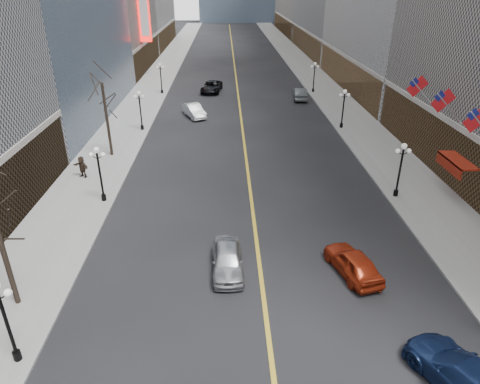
{
  "coord_description": "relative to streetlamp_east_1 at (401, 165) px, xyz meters",
  "views": [
    {
      "loc": [
        -1.97,
        -0.67,
        16.0
      ],
      "look_at": [
        -1.37,
        16.64,
        7.37
      ],
      "focal_mm": 32.0,
      "sensor_mm": 36.0,
      "label": 1
    }
  ],
  "objects": [
    {
      "name": "car_nb_far",
      "position": [
        -15.93,
        37.0,
        -2.06
      ],
      "size": [
        3.6,
        6.39,
        1.69
      ],
      "primitive_type": "imported",
      "rotation": [
        0.0,
        0.0,
        -0.14
      ],
      "color": "black",
      "rests_on": "ground"
    },
    {
      "name": "ped_west_far",
      "position": [
        -26.59,
        4.65,
        -1.78
      ],
      "size": [
        1.79,
        1.41,
        1.94
      ],
      "primitive_type": "imported",
      "rotation": [
        0.0,
        0.0,
        -0.57
      ],
      "color": "#34271D",
      "rests_on": "sidewalk_west"
    },
    {
      "name": "streetlamp_east_3",
      "position": [
        0.0,
        36.0,
        0.0
      ],
      "size": [
        1.26,
        0.44,
        4.52
      ],
      "color": "black",
      "rests_on": "sidewalk_east"
    },
    {
      "name": "flag_4",
      "position": [
        3.51,
        2.0,
        4.39
      ],
      "size": [
        2.87,
        0.12,
        2.87
      ],
      "color": "#B2B2B7",
      "rests_on": "ground"
    },
    {
      "name": "car_sb_mid",
      "position": [
        -6.28,
        -9.9,
        -2.11
      ],
      "size": [
        3.04,
        4.98,
        1.58
      ],
      "primitive_type": "imported",
      "rotation": [
        0.0,
        0.0,
        3.41
      ],
      "color": "#9E2A11",
      "rests_on": "ground"
    },
    {
      "name": "car_nb_mid",
      "position": [
        -17.83,
        23.44,
        -2.08
      ],
      "size": [
        3.53,
        5.26,
        1.64
      ],
      "primitive_type": "imported",
      "rotation": [
        0.0,
        0.0,
        0.4
      ],
      "color": "silver",
      "rests_on": "ground"
    },
    {
      "name": "sidewalk_west",
      "position": [
        -25.8,
        40.0,
        -2.83
      ],
      "size": [
        6.0,
        230.0,
        0.15
      ],
      "primitive_type": "cube",
      "color": "gray",
      "rests_on": "ground"
    },
    {
      "name": "streetlamp_west_2",
      "position": [
        -23.6,
        18.0,
        0.0
      ],
      "size": [
        1.26,
        0.44,
        4.52
      ],
      "color": "black",
      "rests_on": "sidewalk_west"
    },
    {
      "name": "flag_3",
      "position": [
        3.51,
        -3.0,
        4.39
      ],
      "size": [
        2.87,
        0.12,
        2.87
      ],
      "color": "#B2B2B7",
      "rests_on": "ground"
    },
    {
      "name": "sidewalk_east",
      "position": [
        2.2,
        40.0,
        -2.83
      ],
      "size": [
        6.0,
        230.0,
        0.15
      ],
      "primitive_type": "cube",
      "color": "gray",
      "rests_on": "ground"
    },
    {
      "name": "tree_west_far",
      "position": [
        -25.3,
        10.0,
        3.34
      ],
      "size": [
        3.6,
        3.6,
        7.92
      ],
      "color": "#2D231C",
      "rests_on": "sidewalk_west"
    },
    {
      "name": "theatre_marquee",
      "position": [
        -27.68,
        50.0,
        9.1
      ],
      "size": [
        2.0,
        0.55,
        12.0
      ],
      "color": "red",
      "rests_on": "ground"
    },
    {
      "name": "car_sb_near",
      "position": [
        -3.71,
        -18.35,
        -2.05
      ],
      "size": [
        4.44,
        6.36,
        1.71
      ],
      "primitive_type": "imported",
      "rotation": [
        0.0,
        0.0,
        3.53
      ],
      "color": "#122146",
      "rests_on": "ground"
    },
    {
      "name": "flag_5",
      "position": [
        3.51,
        7.0,
        4.39
      ],
      "size": [
        2.87,
        0.12,
        2.87
      ],
      "color": "#B2B2B7",
      "rests_on": "ground"
    },
    {
      "name": "awning_c",
      "position": [
        4.3,
        -0.0,
        0.18
      ],
      "size": [
        1.4,
        4.0,
        0.93
      ],
      "color": "maroon",
      "rests_on": "ground"
    },
    {
      "name": "lane_line",
      "position": [
        -11.8,
        50.0,
        -2.89
      ],
      "size": [
        0.25,
        200.0,
        0.02
      ],
      "primitive_type": "cube",
      "color": "gold",
      "rests_on": "ground"
    },
    {
      "name": "streetlamp_west_1",
      "position": [
        -23.6,
        0.0,
        0.0
      ],
      "size": [
        1.26,
        0.44,
        4.52
      ],
      "color": "black",
      "rests_on": "sidewalk_west"
    },
    {
      "name": "streetlamp_west_0",
      "position": [
        -23.6,
        -16.0,
        0.0
      ],
      "size": [
        1.26,
        0.44,
        4.52
      ],
      "color": "black",
      "rests_on": "sidewalk_west"
    },
    {
      "name": "streetlamp_east_1",
      "position": [
        0.0,
        0.0,
        0.0
      ],
      "size": [
        1.26,
        0.44,
        4.52
      ],
      "color": "black",
      "rests_on": "sidewalk_east"
    },
    {
      "name": "streetlamp_west_3",
      "position": [
        -23.6,
        36.0,
        0.0
      ],
      "size": [
        1.26,
        0.44,
        4.52
      ],
      "color": "black",
      "rests_on": "sidewalk_west"
    },
    {
      "name": "streetlamp_east_2",
      "position": [
        0.0,
        18.0,
        0.0
      ],
      "size": [
        1.26,
        0.44,
        4.52
      ],
      "color": "black",
      "rests_on": "sidewalk_east"
    },
    {
      "name": "car_nb_near",
      "position": [
        -13.8,
        -9.34,
        -2.11
      ],
      "size": [
        2.0,
        4.71,
        1.59
      ],
      "primitive_type": "imported",
      "rotation": [
        0.0,
        0.0,
        0.03
      ],
      "color": "#A3A4AA",
      "rests_on": "ground"
    },
    {
      "name": "car_sb_far",
      "position": [
        -2.8,
        31.89,
        -2.05
      ],
      "size": [
        2.14,
        5.27,
        1.7
      ],
      "primitive_type": "imported",
      "rotation": [
        0.0,
        0.0,
        3.07
      ],
      "color": "#4D5355",
      "rests_on": "ground"
    }
  ]
}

